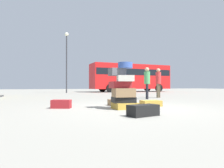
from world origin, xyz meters
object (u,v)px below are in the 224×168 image
Objects in this scene: person_bearded_onlooker at (147,80)px; parked_bus at (131,76)px; suitcase_black_right_side at (143,110)px; suitcase_tower at (123,89)px; person_tourist_with_camera at (158,80)px; suitcase_tan_upright_blue at (151,103)px; suitcase_maroon_behind_tower at (61,104)px; suitcase_brown_white_trunk at (120,102)px; lamp_post at (67,53)px.

person_bearded_onlooker is 12.84m from parked_bus.
suitcase_tower is at bearing 73.16° from suitcase_black_right_side.
suitcase_black_right_side is 7.04m from person_tourist_with_camera.
suitcase_maroon_behind_tower is at bearing 175.08° from suitcase_tan_upright_blue.
suitcase_maroon_behind_tower is 2.84m from suitcase_tan_upright_blue.
suitcase_tower reaches higher than suitcase_brown_white_trunk.
suitcase_tower is 2.15× the size of suitcase_tan_upright_blue.
suitcase_tan_upright_blue is at bearing 18.18° from suitcase_tower.
suitcase_black_right_side is 2.66m from suitcase_maroon_behind_tower.
suitcase_brown_white_trunk is at bearing 72.98° from suitcase_tower.
suitcase_black_right_side is 18.47m from parked_bus.
lamp_post is at bearing -170.67° from parked_bus.
person_tourist_with_camera is at bearing 149.58° from person_bearded_onlooker.
suitcase_tan_upright_blue is 0.11× the size of lamp_post.
lamp_post is (-1.39, 13.47, 3.75)m from suitcase_tan_upright_blue.
parked_bus reaches higher than suitcase_maroon_behind_tower.
suitcase_tower is 0.83× the size of person_bearded_onlooker.
lamp_post reaches higher than parked_bus.
suitcase_tower is 1.18m from suitcase_brown_white_trunk.
suitcase_black_right_side is at bearing -122.17° from suitcase_tan_upright_blue.
suitcase_tower is at bearing -13.73° from person_bearded_onlooker.
suitcase_tan_upright_blue is (1.14, 0.37, -0.47)m from suitcase_tower.
parked_bus is at bearing 64.83° from suitcase_tower.
parked_bus reaches higher than person_tourist_with_camera.
parked_bus is at bearing 52.86° from suitcase_black_right_side.
suitcase_brown_white_trunk is at bearing 67.13° from suitcase_black_right_side.
suitcase_black_right_side is 0.88× the size of suitcase_brown_white_trunk.
suitcase_tan_upright_blue is 16.39m from parked_bus.
suitcase_black_right_side is 2.14m from suitcase_tan_upright_blue.
suitcase_brown_white_trunk is 13.36m from lamp_post.
person_tourist_with_camera is at bearing 41.30° from suitcase_black_right_side.
lamp_post is at bearing 86.89° from suitcase_brown_white_trunk.
suitcase_maroon_behind_tower is 0.34× the size of person_tourist_with_camera.
suitcase_maroon_behind_tower is 0.10× the size of lamp_post.
person_tourist_with_camera is (4.02, 5.72, 0.87)m from suitcase_black_right_side.
person_bearded_onlooker is 0.28× the size of lamp_post.
person_bearded_onlooker is 0.97× the size of person_tourist_with_camera.
person_tourist_with_camera is 10.78m from lamp_post.
person_bearded_onlooker is (4.42, 2.75, 0.83)m from suitcase_maroon_behind_tower.
suitcase_tan_upright_blue is 0.39× the size of person_bearded_onlooker.
suitcase_tower reaches higher than suitcase_maroon_behind_tower.
suitcase_maroon_behind_tower is at bearing -177.32° from suitcase_brown_white_trunk.
suitcase_maroon_behind_tower is (-1.68, 0.74, -0.44)m from suitcase_tower.
person_tourist_with_camera reaches higher than suitcase_tan_upright_blue.
suitcase_tan_upright_blue is at bearing 41.73° from suitcase_black_right_side.
suitcase_black_right_side is at bearing -5.64° from person_bearded_onlooker.
suitcase_brown_white_trunk is 1.25× the size of suitcase_tan_upright_blue.
parked_bus is at bearing 12.26° from lamp_post.
suitcase_maroon_behind_tower is at bearing -124.20° from parked_bus.
suitcase_maroon_behind_tower is at bearing -33.69° from person_bearded_onlooker.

